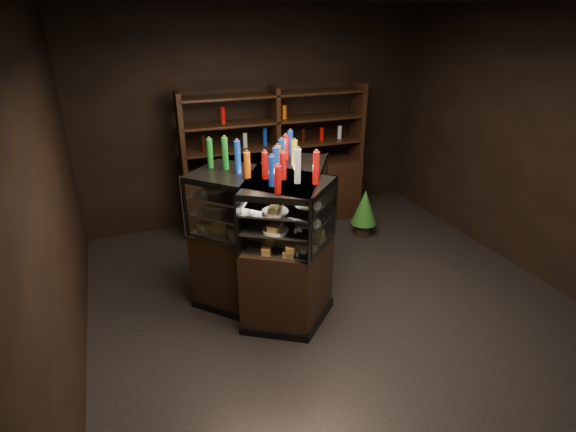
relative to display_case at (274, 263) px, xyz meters
name	(u,v)px	position (x,y,z in m)	size (l,w,h in m)	color
ground	(331,300)	(0.59, -0.18, -0.50)	(5.00, 5.00, 0.00)	black
room_shell	(339,125)	(0.59, -0.18, 1.44)	(5.02, 5.02, 3.01)	black
display_case	(274,263)	(0.00, 0.00, 0.00)	(1.65, 1.52, 1.49)	black
food_display	(274,211)	(0.00, -0.01, 0.60)	(1.19, 1.14, 0.46)	gold
bottles_top	(273,160)	(0.00, 0.00, 1.13)	(1.02, 1.00, 0.30)	#147223
potted_conifer	(365,206)	(1.73, 1.08, -0.06)	(0.36, 0.36, 0.76)	black
back_shelving	(275,186)	(0.71, 1.87, 0.11)	(2.60, 0.53, 2.00)	black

